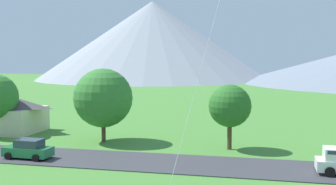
% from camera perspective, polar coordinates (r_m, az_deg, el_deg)
% --- Properties ---
extents(road_strip, '(160.00, 6.38, 0.08)m').
position_cam_1_polar(road_strip, '(34.97, 3.92, -9.85)').
color(road_strip, '#38383D').
rests_on(road_strip, ground).
extents(mountain_east_ridge, '(95.81, 95.81, 32.44)m').
position_cam_1_polar(mountain_east_ridge, '(175.66, -2.15, 7.18)').
color(mountain_east_ridge, '#8E939E').
rests_on(mountain_east_ridge, ground).
extents(house_leftmost, '(9.14, 6.81, 4.56)m').
position_cam_1_polar(house_leftmost, '(53.49, -21.57, -2.54)').
color(house_leftmost, beige).
rests_on(house_leftmost, ground).
extents(tree_near_left, '(4.12, 4.12, 6.32)m').
position_cam_1_polar(tree_near_left, '(40.42, 8.49, -1.85)').
color(tree_near_left, '#4C3823').
rests_on(tree_near_left, ground).
extents(tree_left_of_center, '(6.21, 6.21, 7.77)m').
position_cam_1_polar(tree_left_of_center, '(44.14, -8.89, -0.74)').
color(tree_left_of_center, '#4C3823').
rests_on(tree_left_of_center, ground).
extents(parked_car_green_west_end, '(4.27, 2.22, 1.68)m').
position_cam_1_polar(parked_car_green_west_end, '(38.70, -18.62, -7.40)').
color(parked_car_green_west_end, '#237042').
rests_on(parked_car_green_west_end, road_strip).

